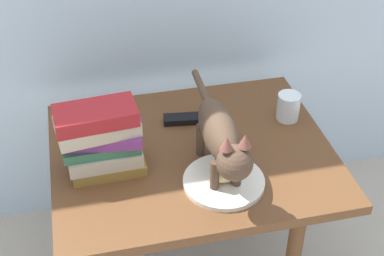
# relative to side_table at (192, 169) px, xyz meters

# --- Properties ---
(side_table) EXTENTS (0.80, 0.65, 0.54)m
(side_table) POSITION_rel_side_table_xyz_m (0.00, 0.00, 0.00)
(side_table) COLOR brown
(side_table) RESTS_ON ground
(plate) EXTENTS (0.22, 0.22, 0.01)m
(plate) POSITION_rel_side_table_xyz_m (0.05, -0.16, 0.08)
(plate) COLOR silver
(plate) RESTS_ON side_table
(bread_roll) EXTENTS (0.09, 0.08, 0.05)m
(bread_roll) POSITION_rel_side_table_xyz_m (0.05, -0.15, 0.11)
(bread_roll) COLOR #E0BC7A
(bread_roll) RESTS_ON plate
(cat) EXTENTS (0.09, 0.48, 0.23)m
(cat) POSITION_rel_side_table_xyz_m (0.05, -0.12, 0.20)
(cat) COLOR #4C3828
(cat) RESTS_ON side_table
(book_stack) EXTENTS (0.23, 0.15, 0.20)m
(book_stack) POSITION_rel_side_table_xyz_m (-0.25, -0.02, 0.17)
(book_stack) COLOR olive
(book_stack) RESTS_ON side_table
(candle_jar) EXTENTS (0.07, 0.07, 0.08)m
(candle_jar) POSITION_rel_side_table_xyz_m (0.32, 0.09, 0.11)
(candle_jar) COLOR silver
(candle_jar) RESTS_ON side_table
(tv_remote) EXTENTS (0.15, 0.06, 0.02)m
(tv_remote) POSITION_rel_side_table_xyz_m (0.02, 0.14, 0.08)
(tv_remote) COLOR black
(tv_remote) RESTS_ON side_table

